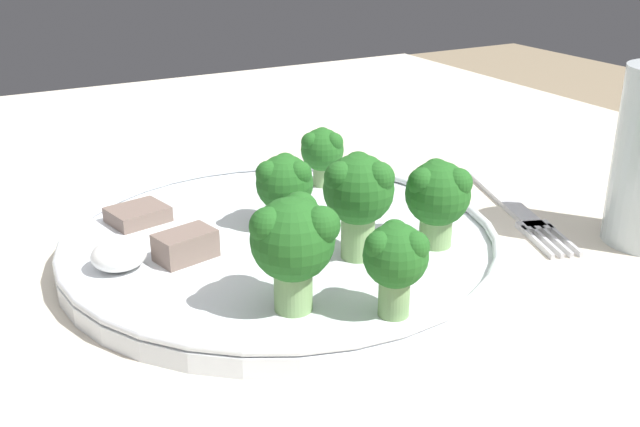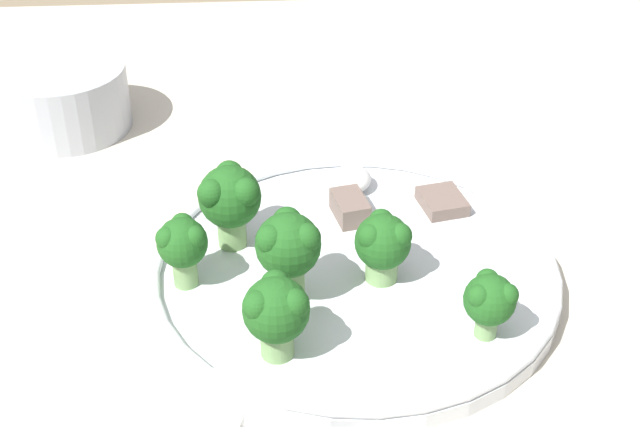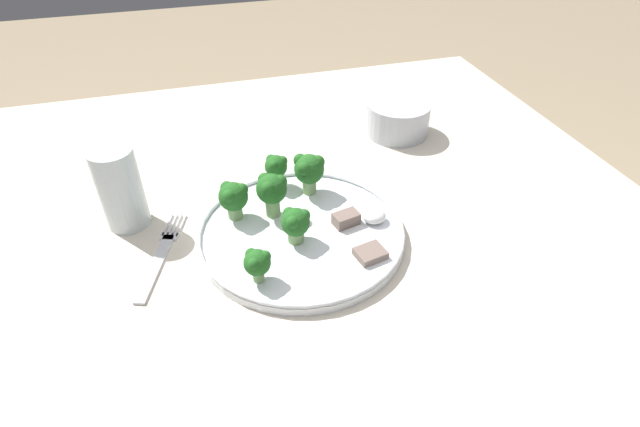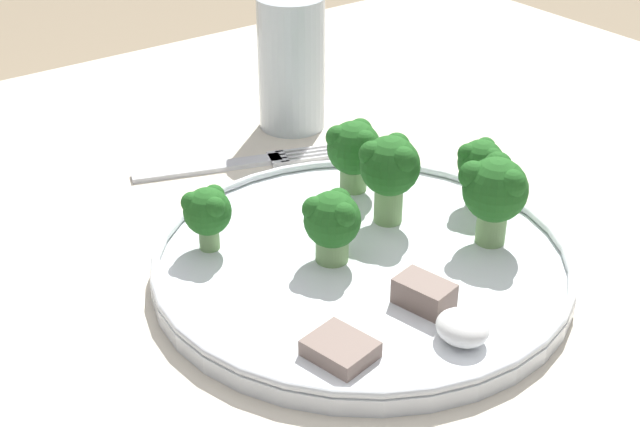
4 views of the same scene
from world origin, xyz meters
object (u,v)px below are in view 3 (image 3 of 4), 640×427
at_px(cream_bowl, 397,119).
at_px(dinner_plate, 301,233).
at_px(fork, 161,256).
at_px(drinking_glass, 121,192).

bearing_deg(cream_bowl, dinner_plate, -135.31).
relative_size(fork, drinking_glass, 1.42).
height_order(dinner_plate, drinking_glass, drinking_glass).
bearing_deg(fork, cream_bowl, 27.81).
height_order(cream_bowl, drinking_glass, drinking_glass).
relative_size(cream_bowl, drinking_glass, 0.96).
bearing_deg(dinner_plate, fork, 176.26).
bearing_deg(cream_bowl, drinking_glass, -163.56).
relative_size(dinner_plate, cream_bowl, 2.46).
relative_size(dinner_plate, drinking_glass, 2.36).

